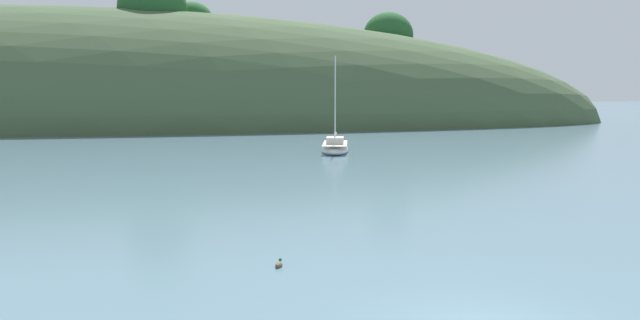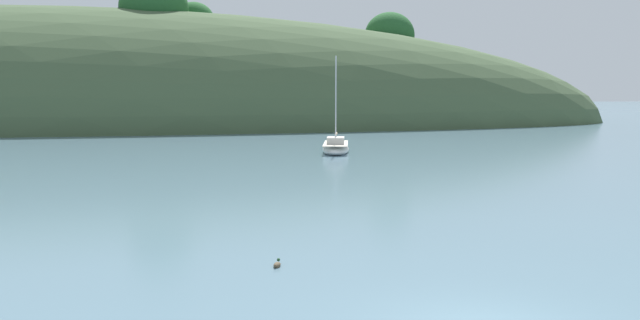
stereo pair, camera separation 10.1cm
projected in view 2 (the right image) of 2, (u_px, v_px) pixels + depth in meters
The scene contains 3 objects.
far_shoreline_hill at pixel (58, 126), 79.03m from camera, with size 150.00×36.00×33.63m.
sailboat_teal_outer at pixel (336, 148), 47.09m from camera, with size 3.16×6.07×7.43m.
duck_lead at pixel (277, 265), 16.91m from camera, with size 0.29×0.41×0.24m.
Camera 2 is at (-5.20, -10.99, 4.81)m, focal length 35.03 mm.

